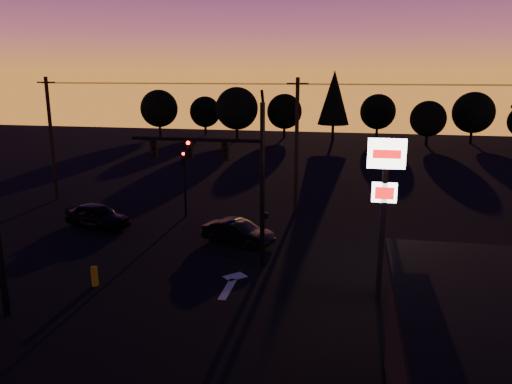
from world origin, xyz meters
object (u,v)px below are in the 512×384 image
traffic_signal_mast (230,167)px  bollard (95,276)px  suv_parked (465,329)px  car_left (97,216)px  pylon_sign (385,185)px  car_mid (238,232)px  secondary_signal (185,174)px

traffic_signal_mast → bollard: 7.94m
suv_parked → car_left: bearing=134.9°
pylon_sign → car_mid: size_ratio=1.68×
pylon_sign → car_left: size_ratio=1.58×
pylon_sign → car_mid: 10.09m
traffic_signal_mast → bollard: traffic_signal_mast is taller
suv_parked → pylon_sign: bearing=109.7°
car_mid → suv_parked: size_ratio=0.73×
bollard → pylon_sign: bearing=5.7°
pylon_sign → car_mid: bearing=143.8°
secondary_signal → car_mid: (4.61, -4.59, -2.19)m
bollard → car_left: car_left is taller
traffic_signal_mast → car_mid: bearing=95.7°
traffic_signal_mast → car_left: bearing=155.9°
traffic_signal_mast → car_mid: traffic_signal_mast is taller
traffic_signal_mast → suv_parked: 12.35m
bollard → car_mid: 8.37m
pylon_sign → bollard: size_ratio=7.65×
car_mid → pylon_sign: bearing=-108.3°
pylon_sign → suv_parked: size_ratio=1.23×
pylon_sign → traffic_signal_mast: bearing=160.6°
secondary_signal → pylon_sign: pylon_sign is taller
secondary_signal → suv_parked: bearing=-42.9°
traffic_signal_mast → pylon_sign: traffic_signal_mast is taller
bollard → suv_parked: 15.41m
pylon_sign → car_mid: pylon_sign is taller
traffic_signal_mast → bollard: (-5.37, -3.74, -4.49)m
car_left → car_mid: size_ratio=1.06×
pylon_sign → suv_parked: bearing=-53.6°
secondary_signal → bollard: 11.50m
secondary_signal → bollard: bearing=-92.4°
traffic_signal_mast → pylon_sign: (7.10, -2.49, -0.02)m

